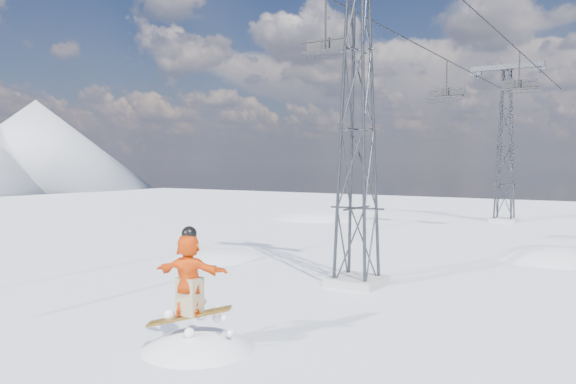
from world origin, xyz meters
name	(u,v)px	position (x,y,z in m)	size (l,w,h in m)	color
ground	(184,342)	(0.00, 0.00, 0.00)	(120.00, 120.00, 0.00)	white
lift_tower_near	(357,131)	(0.80, 8.00, 5.47)	(5.20, 1.80, 11.43)	#999999
lift_tower_far	(505,147)	(0.80, 33.00, 5.47)	(5.20, 1.80, 11.43)	#999999
haul_cables	(454,37)	(0.80, 19.50, 10.85)	(4.46, 51.00, 0.06)	black
lift_chair_near	(326,46)	(-1.40, 9.75, 8.95)	(1.92, 0.55, 2.38)	black
lift_chair_mid	(519,85)	(3.00, 25.43, 8.88)	(1.98, 0.57, 2.46)	black
lift_chair_far	(447,93)	(-1.40, 25.86, 8.75)	(2.11, 0.61, 2.62)	black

